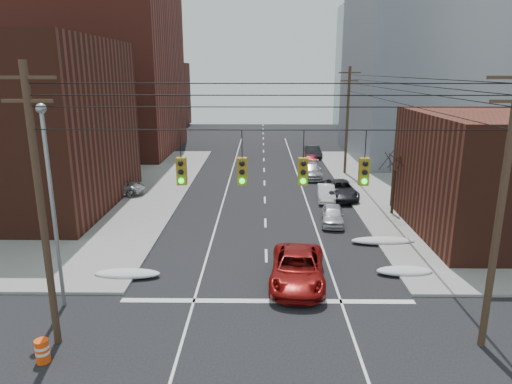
{
  "coord_description": "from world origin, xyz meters",
  "views": [
    {
      "loc": [
        -0.31,
        -13.12,
        10.64
      ],
      "look_at": [
        -0.65,
        15.41,
        3.0
      ],
      "focal_mm": 32.0,
      "sensor_mm": 36.0,
      "label": 1
    }
  ],
  "objects_px": {
    "red_pickup": "(298,268)",
    "construction_barrel": "(42,351)",
    "parked_car_d": "(311,171)",
    "parked_car_f": "(313,152)",
    "parked_car_c": "(340,190)",
    "lot_car_c": "(11,210)",
    "parked_car_b": "(326,193)",
    "lot_car_b": "(116,187)",
    "lot_car_d": "(69,189)",
    "parked_car_a": "(333,215)",
    "lot_car_a": "(82,189)",
    "parked_car_e": "(311,161)"
  },
  "relations": [
    {
      "from": "lot_car_d",
      "to": "construction_barrel",
      "type": "relative_size",
      "value": 5.05
    },
    {
      "from": "lot_car_d",
      "to": "parked_car_b",
      "type": "bearing_deg",
      "value": -68.84
    },
    {
      "from": "parked_car_d",
      "to": "parked_car_f",
      "type": "relative_size",
      "value": 1.18
    },
    {
      "from": "red_pickup",
      "to": "construction_barrel",
      "type": "relative_size",
      "value": 6.39
    },
    {
      "from": "parked_car_a",
      "to": "parked_car_f",
      "type": "height_order",
      "value": "parked_car_f"
    },
    {
      "from": "parked_car_b",
      "to": "lot_car_d",
      "type": "bearing_deg",
      "value": -175.53
    },
    {
      "from": "parked_car_e",
      "to": "lot_car_d",
      "type": "height_order",
      "value": "lot_car_d"
    },
    {
      "from": "parked_car_f",
      "to": "lot_car_c",
      "type": "height_order",
      "value": "lot_car_c"
    },
    {
      "from": "parked_car_f",
      "to": "parked_car_d",
      "type": "bearing_deg",
      "value": -102.01
    },
    {
      "from": "lot_car_b",
      "to": "parked_car_c",
      "type": "bearing_deg",
      "value": -98.62
    },
    {
      "from": "parked_car_a",
      "to": "parked_car_d",
      "type": "xyz_separation_m",
      "value": [
        0.0,
        14.45,
        0.08
      ]
    },
    {
      "from": "parked_car_a",
      "to": "parked_car_b",
      "type": "bearing_deg",
      "value": 93.68
    },
    {
      "from": "parked_car_d",
      "to": "construction_barrel",
      "type": "relative_size",
      "value": 5.62
    },
    {
      "from": "lot_car_a",
      "to": "lot_car_c",
      "type": "xyz_separation_m",
      "value": [
        -2.8,
        -6.13,
        0.0
      ]
    },
    {
      "from": "lot_car_c",
      "to": "construction_barrel",
      "type": "xyz_separation_m",
      "value": [
        9.94,
        -16.44,
        -0.4
      ]
    },
    {
      "from": "parked_car_c",
      "to": "lot_car_d",
      "type": "relative_size",
      "value": 1.18
    },
    {
      "from": "parked_car_d",
      "to": "parked_car_e",
      "type": "relative_size",
      "value": 1.25
    },
    {
      "from": "red_pickup",
      "to": "parked_car_d",
      "type": "xyz_separation_m",
      "value": [
        3.23,
        23.91,
        -0.07
      ]
    },
    {
      "from": "parked_car_f",
      "to": "lot_car_d",
      "type": "height_order",
      "value": "lot_car_d"
    },
    {
      "from": "lot_car_a",
      "to": "lot_car_d",
      "type": "bearing_deg",
      "value": 132.91
    },
    {
      "from": "parked_car_c",
      "to": "lot_car_c",
      "type": "xyz_separation_m",
      "value": [
        -24.84,
        -6.45,
        0.11
      ]
    },
    {
      "from": "red_pickup",
      "to": "lot_car_d",
      "type": "distance_m",
      "value": 23.83
    },
    {
      "from": "construction_barrel",
      "to": "lot_car_b",
      "type": "bearing_deg",
      "value": 100.69
    },
    {
      "from": "red_pickup",
      "to": "parked_car_b",
      "type": "distance_m",
      "value": 15.88
    },
    {
      "from": "parked_car_c",
      "to": "lot_car_a",
      "type": "height_order",
      "value": "lot_car_a"
    },
    {
      "from": "parked_car_f",
      "to": "lot_car_d",
      "type": "relative_size",
      "value": 0.95
    },
    {
      "from": "parked_car_b",
      "to": "lot_car_b",
      "type": "xyz_separation_m",
      "value": [
        -18.05,
        1.08,
        0.19
      ]
    },
    {
      "from": "red_pickup",
      "to": "parked_car_e",
      "type": "distance_m",
      "value": 29.56
    },
    {
      "from": "parked_car_b",
      "to": "parked_car_a",
      "type": "bearing_deg",
      "value": -88.84
    },
    {
      "from": "red_pickup",
      "to": "parked_car_f",
      "type": "bearing_deg",
      "value": 87.42
    },
    {
      "from": "red_pickup",
      "to": "parked_car_d",
      "type": "bearing_deg",
      "value": 87.25
    },
    {
      "from": "parked_car_c",
      "to": "lot_car_c",
      "type": "bearing_deg",
      "value": -168.2
    },
    {
      "from": "parked_car_a",
      "to": "lot_car_c",
      "type": "distance_m",
      "value": 23.25
    },
    {
      "from": "lot_car_c",
      "to": "construction_barrel",
      "type": "height_order",
      "value": "lot_car_c"
    },
    {
      "from": "lot_car_b",
      "to": "parked_car_e",
      "type": "bearing_deg",
      "value": -62.47
    },
    {
      "from": "red_pickup",
      "to": "parked_car_c",
      "type": "distance_m",
      "value": 16.89
    },
    {
      "from": "lot_car_c",
      "to": "parked_car_d",
      "type": "bearing_deg",
      "value": -34.23
    },
    {
      "from": "red_pickup",
      "to": "parked_car_f",
      "type": "xyz_separation_m",
      "value": [
        4.65,
        35.18,
        -0.09
      ]
    },
    {
      "from": "parked_car_f",
      "to": "lot_car_c",
      "type": "xyz_separation_m",
      "value": [
        -24.66,
        -25.45,
        0.15
      ]
    },
    {
      "from": "parked_car_d",
      "to": "lot_car_b",
      "type": "relative_size",
      "value": 1.05
    },
    {
      "from": "parked_car_d",
      "to": "parked_car_f",
      "type": "xyz_separation_m",
      "value": [
        1.42,
        11.28,
        -0.03
      ]
    },
    {
      "from": "parked_car_e",
      "to": "lot_car_a",
      "type": "height_order",
      "value": "lot_car_a"
    },
    {
      "from": "parked_car_c",
      "to": "parked_car_d",
      "type": "height_order",
      "value": "parked_car_c"
    },
    {
      "from": "red_pickup",
      "to": "construction_barrel",
      "type": "height_order",
      "value": "red_pickup"
    },
    {
      "from": "parked_car_a",
      "to": "parked_car_b",
      "type": "height_order",
      "value": "parked_car_a"
    },
    {
      "from": "parked_car_d",
      "to": "lot_car_d",
      "type": "relative_size",
      "value": 1.11
    },
    {
      "from": "parked_car_d",
      "to": "lot_car_c",
      "type": "height_order",
      "value": "lot_car_c"
    },
    {
      "from": "parked_car_c",
      "to": "lot_car_d",
      "type": "distance_m",
      "value": 22.95
    },
    {
      "from": "red_pickup",
      "to": "construction_barrel",
      "type": "xyz_separation_m",
      "value": [
        -10.07,
        -6.71,
        -0.34
      ]
    },
    {
      "from": "parked_car_e",
      "to": "parked_car_b",
      "type": "bearing_deg",
      "value": -86.31
    }
  ]
}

